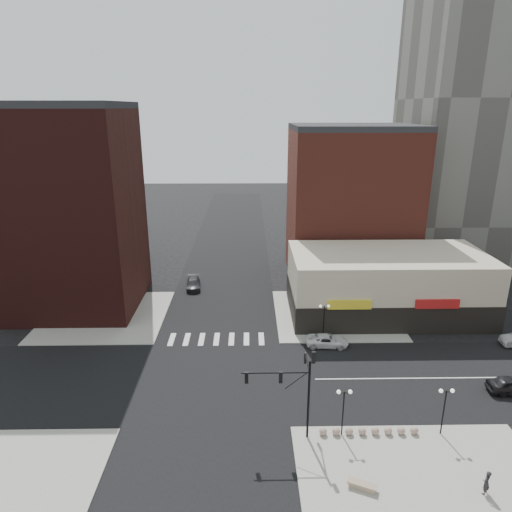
{
  "coord_description": "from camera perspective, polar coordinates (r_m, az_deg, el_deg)",
  "views": [
    {
      "loc": [
        3.63,
        -38.22,
        25.15
      ],
      "look_at": [
        4.34,
        5.02,
        11.0
      ],
      "focal_mm": 32.0,
      "sensor_mm": 36.0,
      "label": 1
    }
  ],
  "objects": [
    {
      "name": "bollard_row",
      "position": [
        40.19,
        13.91,
        -20.46
      ],
      "size": [
        7.97,
        0.62,
        0.62
      ],
      "color": "gray",
      "rests_on": "sidewalk_se"
    },
    {
      "name": "building_nw",
      "position": [
        62.36,
        -22.28,
        5.06
      ],
      "size": [
        16.0,
        15.0,
        25.0
      ],
      "primitive_type": "cube",
      "color": "#361311",
      "rests_on": "ground"
    },
    {
      "name": "traffic_signal",
      "position": [
        36.66,
        5.04,
        -15.38
      ],
      "size": [
        5.59,
        3.09,
        7.77
      ],
      "color": "black",
      "rests_on": "ground"
    },
    {
      "name": "building_ne_row",
      "position": [
        60.09,
        15.97,
        -3.94
      ],
      "size": [
        24.2,
        12.2,
        8.0
      ],
      "color": "#C0B198",
      "rests_on": "ground"
    },
    {
      "name": "street_lamp_se_a",
      "position": [
        38.02,
        10.92,
        -17.36
      ],
      "size": [
        1.22,
        0.32,
        4.16
      ],
      "color": "black",
      "rests_on": "sidewalk_se"
    },
    {
      "name": "sidewalk_se",
      "position": [
        37.0,
        21.11,
        -26.06
      ],
      "size": [
        18.0,
        14.0,
        0.12
      ],
      "primitive_type": "cube",
      "color": "gray",
      "rests_on": "ground"
    },
    {
      "name": "dark_sedan_north",
      "position": [
        67.01,
        -7.83,
        -3.45
      ],
      "size": [
        2.51,
        5.09,
        1.42
      ],
      "primitive_type": "imported",
      "rotation": [
        0.0,
        0.0,
        0.11
      ],
      "color": "black",
      "rests_on": "ground"
    },
    {
      "name": "ground",
      "position": [
        45.89,
        -5.51,
        -15.21
      ],
      "size": [
        240.0,
        240.0,
        0.0
      ],
      "primitive_type": "plane",
      "color": "black",
      "rests_on": "ground"
    },
    {
      "name": "road_ew",
      "position": [
        45.89,
        -5.51,
        -15.2
      ],
      "size": [
        200.0,
        14.0,
        0.02
      ],
      "primitive_type": "cube",
      "color": "black",
      "rests_on": "ground"
    },
    {
      "name": "building_nw_low",
      "position": [
        82.77,
        -26.44,
        2.82
      ],
      "size": [
        20.0,
        18.0,
        12.0
      ],
      "primitive_type": "cube",
      "color": "#361311",
      "rests_on": "ground"
    },
    {
      "name": "sidewalk_nw",
      "position": [
        61.13,
        -18.24,
        -7.09
      ],
      "size": [
        15.0,
        15.0,
        0.12
      ],
      "primitive_type": "cube",
      "color": "gray",
      "rests_on": "ground"
    },
    {
      "name": "white_suv",
      "position": [
        51.71,
        8.88,
        -10.41
      ],
      "size": [
        4.78,
        2.42,
        1.29
      ],
      "primitive_type": "imported",
      "rotation": [
        0.0,
        0.0,
        1.51
      ],
      "color": "silver",
      "rests_on": "ground"
    },
    {
      "name": "sidewalk_ne",
      "position": [
        59.39,
        9.78,
        -7.16
      ],
      "size": [
        15.0,
        15.0,
        0.12
      ],
      "primitive_type": "cube",
      "color": "gray",
      "rests_on": "ground"
    },
    {
      "name": "stone_bench",
      "position": [
        35.87,
        13.12,
        -26.16
      ],
      "size": [
        2.07,
        1.36,
        0.46
      ],
      "rotation": [
        0.0,
        0.0,
        -0.42
      ],
      "color": "gray",
      "rests_on": "sidewalk_se"
    },
    {
      "name": "pedestrian",
      "position": [
        37.72,
        26.85,
        -23.96
      ],
      "size": [
        0.78,
        0.77,
        1.81
      ],
      "primitive_type": "imported",
      "rotation": [
        0.0,
        0.0,
        3.89
      ],
      "color": "#252227",
      "rests_on": "sidewalk_se"
    },
    {
      "name": "building_ne_midrise",
      "position": [
        70.87,
        11.68,
        6.23
      ],
      "size": [
        18.0,
        15.0,
        22.0
      ],
      "primitive_type": "cube",
      "color": "maroon",
      "rests_on": "ground"
    },
    {
      "name": "road_ns",
      "position": [
        45.89,
        -5.51,
        -15.19
      ],
      "size": [
        14.0,
        200.0,
        0.02
      ],
      "primitive_type": "cube",
      "color": "black",
      "rests_on": "ground"
    },
    {
      "name": "street_lamp_se_b",
      "position": [
        40.34,
        22.59,
        -16.27
      ],
      "size": [
        1.22,
        0.32,
        4.16
      ],
      "color": "black",
      "rests_on": "sidewalk_se"
    },
    {
      "name": "street_lamp_ne",
      "position": [
        51.81,
        8.51,
        -7.05
      ],
      "size": [
        1.22,
        0.32,
        4.16
      ],
      "color": "black",
      "rests_on": "sidewalk_ne"
    }
  ]
}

